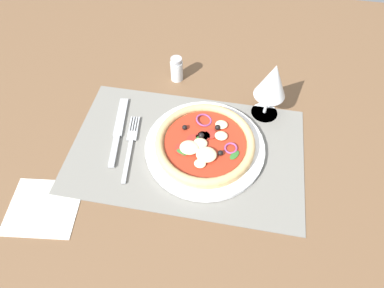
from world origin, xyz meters
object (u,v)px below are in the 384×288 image
fork (131,144)px  pepper_shaker (177,69)px  pizza (205,143)px  knife (118,130)px  plate (205,147)px  wine_glass (273,82)px  napkin (43,207)px

fork → pepper_shaker: pepper_shaker is taller
pizza → fork: size_ratio=1.21×
fork → knife: 5.21cm
plate → wine_glass: 20.60cm
wine_glass → pepper_shaker: size_ratio=2.22×
fork → napkin: fork is taller
fork → pepper_shaker: (5.83, 23.33, 2.63)cm
knife → pizza: bearing=-103.5°
napkin → pepper_shaker: 45.20cm
plate → pepper_shaker: size_ratio=3.95×
pizza → napkin: pizza is taller
pizza → napkin: 35.37cm
fork → knife: size_ratio=0.90×
wine_glass → pepper_shaker: wine_glass is taller
knife → pepper_shaker: (9.77, 19.91, 2.60)cm
plate → knife: size_ratio=1.32×
plate → knife: 20.58cm
wine_glass → plate: bearing=-133.4°
plate → knife: plate is taller
plate → knife: (-20.52, 1.57, -0.33)cm
plate → pepper_shaker: (-10.75, 21.48, 2.27)cm
knife → pepper_shaker: pepper_shaker is taller
pizza → knife: pizza is taller
plate → fork: plate is taller
plate → fork: 16.69cm
pepper_shaker → fork: bearing=-104.0°
knife → fork: bearing=-139.9°
fork → napkin: 21.88cm
knife → wine_glass: size_ratio=1.34×
knife → pepper_shaker: 22.33cm
fork → wine_glass: (29.20, 15.20, 9.69)cm
plate → pizza: size_ratio=1.21×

